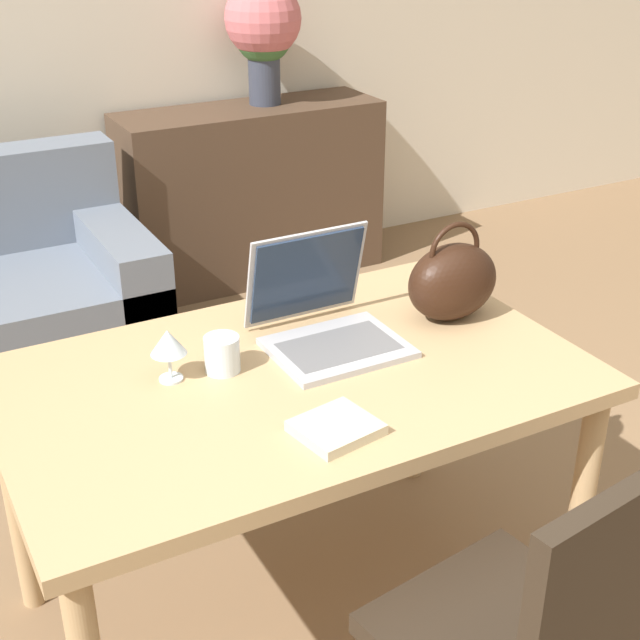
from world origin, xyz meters
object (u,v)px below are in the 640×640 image
(chair, at_px, (542,635))
(laptop, at_px, (323,313))
(flower_vase, at_px, (263,28))
(wine_glass, at_px, (168,344))
(drinking_glass, at_px, (222,354))
(handbag, at_px, (453,281))

(chair, bearing_deg, laptop, 81.32)
(chair, distance_m, flower_vase, 3.11)
(wine_glass, bearing_deg, chair, -64.63)
(wine_glass, height_order, flower_vase, flower_vase)
(drinking_glass, height_order, wine_glass, wine_glass)
(laptop, distance_m, wine_glass, 0.41)
(chair, relative_size, drinking_glass, 10.46)
(wine_glass, distance_m, handbag, 0.76)
(laptop, distance_m, handbag, 0.36)
(laptop, relative_size, drinking_glass, 3.78)
(chair, distance_m, handbag, 0.95)
(laptop, xyz_separation_m, flower_vase, (0.81, 2.06, 0.37))
(laptop, xyz_separation_m, wine_glass, (-0.41, -0.02, 0.02))
(flower_vase, bearing_deg, wine_glass, -120.45)
(drinking_glass, xyz_separation_m, handbag, (0.64, -0.02, 0.06))
(flower_vase, bearing_deg, laptop, -111.53)
(chair, height_order, handbag, handbag)
(drinking_glass, xyz_separation_m, flower_vase, (1.10, 2.09, 0.39))
(laptop, height_order, flower_vase, flower_vase)
(chair, xyz_separation_m, laptop, (0.01, 0.87, 0.30))
(laptop, height_order, handbag, handbag)
(wine_glass, relative_size, handbag, 0.48)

